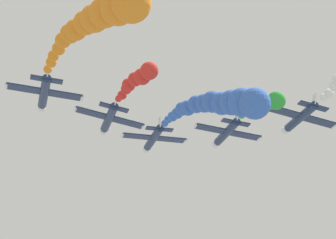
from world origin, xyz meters
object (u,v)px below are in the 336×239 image
object	(u,v)px
airplane_lead	(153,138)
airplane_right_outer	(300,117)
airplane_left_inner	(109,118)
airplane_right_inner	(226,132)
airplane_left_outer	(44,93)

from	to	relation	value
airplane_lead	airplane_right_outer	xyz separation A→B (m)	(16.66, -14.46, -0.53)
airplane_left_inner	airplane_lead	bearing A→B (deg)	45.49
airplane_right_inner	airplane_left_outer	world-z (taller)	airplane_left_outer
airplane_left_inner	airplane_left_outer	bearing A→B (deg)	-145.34
airplane_left_outer	airplane_lead	bearing A→B (deg)	40.06
airplane_left_outer	airplane_right_outer	size ratio (longest dim) A/B	1.00
airplane_right_inner	airplane_right_outer	bearing A→B (deg)	-44.54
airplane_lead	airplane_left_outer	world-z (taller)	airplane_left_outer
airplane_lead	airplane_right_inner	world-z (taller)	airplane_lead
airplane_left_inner	airplane_right_inner	size ratio (longest dim) A/B	1.00
airplane_lead	airplane_left_inner	size ratio (longest dim) A/B	1.00
airplane_lead	airplane_right_outer	size ratio (longest dim) A/B	1.00
airplane_left_inner	airplane_left_outer	distance (m)	10.85
airplane_lead	airplane_right_outer	distance (m)	22.07
airplane_left_outer	airplane_left_inner	bearing A→B (deg)	34.66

